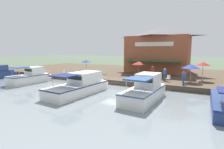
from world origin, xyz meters
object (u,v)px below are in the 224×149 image
Objects in this scene: waterfront_restaurant at (158,50)px; cafe_chair_under_first_umbrella at (64,72)px; patio_umbrella_back_row at (86,61)px; patio_umbrella_near_quay_edge at (203,64)px; person_near_entrance at (184,76)px; cafe_chair_beside_entrance at (168,78)px; motorboat_outer_channel at (147,90)px; cafe_chair_far_corner_seat at (105,72)px; motorboat_fourth_along at (33,77)px; cafe_chair_facing_river at (100,71)px; tree_upstream_bank at (150,50)px; patio_umbrella_mid_patio_right at (191,66)px; cafe_chair_back_row_seat at (78,70)px; person_at_quay_edge at (165,73)px; person_mid_patio at (152,70)px; motorboat_nearest_quay at (83,85)px; patio_umbrella_mid_patio_left at (139,63)px.

waterfront_restaurant is 17.59m from cafe_chair_under_first_umbrella.
patio_umbrella_near_quay_edge is at bearing 93.51° from patio_umbrella_back_row.
patio_umbrella_back_row is at bearing -100.32° from person_near_entrance.
motorboat_outer_channel is (7.44, -0.64, -0.13)m from cafe_chair_beside_entrance.
cafe_chair_far_corner_seat is 11.00m from motorboat_fourth_along.
tree_upstream_bank is (-12.55, 5.48, 3.68)m from cafe_chair_facing_river.
patio_umbrella_mid_patio_right is at bearing 111.20° from motorboat_fourth_along.
patio_umbrella_mid_patio_right is at bearing 111.12° from cafe_chair_beside_entrance.
person_near_entrance is at bearing 106.19° from motorboat_fourth_along.
cafe_chair_far_corner_seat is at bearing 140.10° from motorboat_fourth_along.
tree_upstream_bank reaches higher than cafe_chair_back_row_seat.
patio_umbrella_mid_patio_right is 3.37m from person_at_quay_edge.
waterfront_restaurant is 1.52× the size of motorboat_outer_channel.
patio_umbrella_near_quay_edge reaches higher than cafe_chair_under_first_umbrella.
motorboat_fourth_along reaches higher than cafe_chair_facing_river.
person_mid_patio is at bearing -90.72° from patio_umbrella_near_quay_edge.
cafe_chair_facing_river is at bearing 108.98° from patio_umbrella_back_row.
cafe_chair_beside_entrance and cafe_chair_under_first_umbrella have the same top height.
patio_umbrella_back_row is 1.39× the size of person_mid_patio.
motorboat_outer_channel reaches higher than cafe_chair_far_corner_seat.
person_at_quay_edge is 0.27× the size of tree_upstream_bank.
patio_umbrella_back_row reaches higher than motorboat_nearest_quay.
patio_umbrella_back_row is 0.37× the size of motorboat_fourth_along.
cafe_chair_back_row_seat is at bearing -97.80° from person_near_entrance.
cafe_chair_under_first_umbrella is 5.33m from motorboat_fourth_along.
patio_umbrella_mid_patio_left is 12.30m from cafe_chair_under_first_umbrella.
cafe_chair_far_corner_seat is (-3.22, 5.96, 0.00)m from cafe_chair_under_first_umbrella.
patio_umbrella_mid_patio_left is 1.44× the size of person_at_quay_edge.
patio_umbrella_mid_patio_left reaches higher than motorboat_outer_channel.
cafe_chair_under_first_umbrella is (4.15, -11.46, -1.63)m from patio_umbrella_mid_patio_left.
waterfront_restaurant is 1.77× the size of motorboat_fourth_along.
motorboat_nearest_quay reaches higher than person_near_entrance.
patio_umbrella_mid_patio_left is 7.40m from cafe_chair_facing_river.
patio_umbrella_mid_patio_left is (7.53, -1.21, -1.93)m from waterfront_restaurant.
patio_umbrella_near_quay_edge is at bearing 134.45° from motorboat_nearest_quay.
patio_umbrella_mid_patio_left is at bearing 109.91° from cafe_chair_under_first_umbrella.
waterfront_restaurant is at bearing 168.36° from motorboat_nearest_quay.
cafe_chair_back_row_seat is at bearing -54.20° from waterfront_restaurant.
cafe_chair_under_first_umbrella is 14.28m from person_mid_patio.
motorboat_nearest_quay is (8.25, -7.52, -0.18)m from cafe_chair_beside_entrance.
person_near_entrance is 11.86m from motorboat_nearest_quay.
patio_umbrella_mid_patio_left is 12.87m from tree_upstream_bank.
patio_umbrella_near_quay_edge is 3.01× the size of cafe_chair_beside_entrance.
person_mid_patio is at bearing 97.60° from cafe_chair_back_row_seat.
cafe_chair_under_first_umbrella is at bearing -82.29° from patio_umbrella_mid_patio_right.
motorboat_nearest_quay is at bearing 81.69° from motorboat_fourth_along.
person_near_entrance is (3.72, 6.89, -1.12)m from patio_umbrella_mid_patio_left.
motorboat_outer_channel reaches higher than cafe_chair_under_first_umbrella.
person_at_quay_edge is at bearing -141.93° from cafe_chair_beside_entrance.
waterfront_restaurant is at bearing 127.78° from patio_umbrella_back_row.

